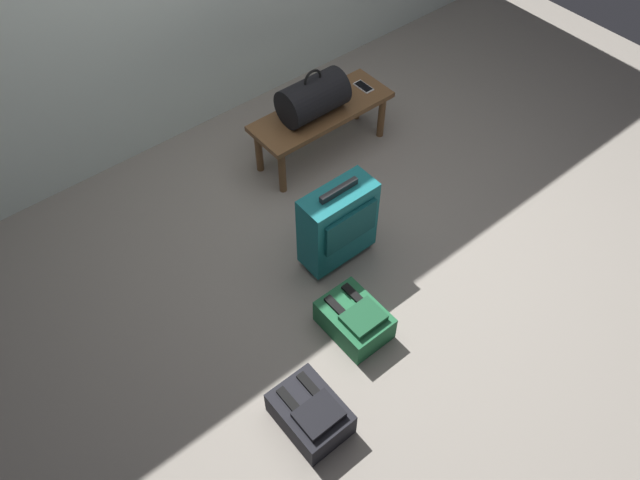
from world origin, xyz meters
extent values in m
plane|color=gray|center=(0.00, 0.00, 0.00)|extent=(6.60, 6.60, 0.00)
cube|color=brown|center=(0.37, 0.75, 0.36)|extent=(1.00, 0.36, 0.04)
cylinder|color=brown|center=(-0.07, 0.62, 0.17)|extent=(0.05, 0.05, 0.34)
cylinder|color=brown|center=(0.81, 0.62, 0.17)|extent=(0.05, 0.05, 0.34)
cylinder|color=brown|center=(-0.07, 0.88, 0.17)|extent=(0.05, 0.05, 0.34)
cylinder|color=brown|center=(0.81, 0.88, 0.17)|extent=(0.05, 0.05, 0.34)
cylinder|color=black|center=(0.30, 0.75, 0.51)|extent=(0.44, 0.26, 0.26)
torus|color=black|center=(0.30, 0.75, 0.65)|extent=(0.14, 0.02, 0.14)
cube|color=silver|center=(0.75, 0.75, 0.38)|extent=(0.07, 0.14, 0.01)
cube|color=black|center=(0.75, 0.75, 0.39)|extent=(0.06, 0.13, 0.00)
cube|color=#14666B|center=(-0.15, -0.04, 0.30)|extent=(0.45, 0.20, 0.51)
cube|color=#0E474A|center=(-0.15, -0.15, 0.37)|extent=(0.36, 0.02, 0.23)
cube|color=#262628|center=(-0.15, -0.04, 0.58)|extent=(0.25, 0.03, 0.04)
cylinder|color=black|center=(-0.31, 0.03, 0.03)|extent=(0.02, 0.05, 0.05)
cylinder|color=black|center=(0.01, 0.03, 0.03)|extent=(0.02, 0.05, 0.05)
cube|color=black|center=(-0.94, -0.76, 0.09)|extent=(0.28, 0.38, 0.17)
cube|color=black|center=(-0.94, -0.83, 0.19)|extent=(0.21, 0.17, 0.04)
cube|color=black|center=(-1.00, -0.70, 0.18)|extent=(0.04, 0.19, 0.02)
cube|color=black|center=(-0.88, -0.70, 0.18)|extent=(0.04, 0.19, 0.02)
cube|color=#1E6038|center=(-0.41, -0.49, 0.09)|extent=(0.28, 0.38, 0.17)
cube|color=#184D2C|center=(-0.41, -0.56, 0.19)|extent=(0.21, 0.17, 0.04)
cube|color=black|center=(-0.48, -0.43, 0.18)|extent=(0.04, 0.19, 0.02)
cube|color=black|center=(-0.35, -0.43, 0.18)|extent=(0.04, 0.19, 0.02)
camera|label=1|loc=(-1.72, -1.80, 2.99)|focal=34.86mm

